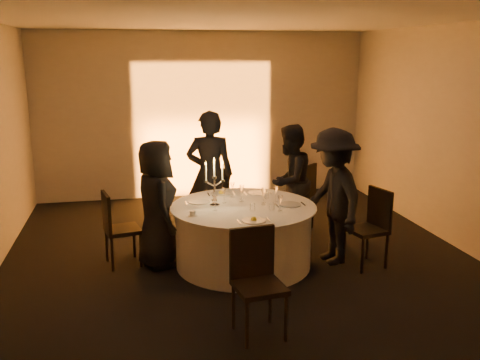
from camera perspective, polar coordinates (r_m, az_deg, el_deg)
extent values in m
plane|color=black|center=(6.84, 0.35, -8.97)|extent=(7.00, 7.00, 0.00)
plane|color=silver|center=(6.34, 0.39, 16.98)|extent=(7.00, 7.00, 0.00)
plane|color=#B0A9A3|center=(9.84, -3.98, 6.90)|extent=(7.00, 0.00, 7.00)
plane|color=#B0A9A3|center=(3.20, 13.87, -7.13)|extent=(7.00, 0.00, 7.00)
plane|color=#B0A9A3|center=(7.64, 23.01, 4.02)|extent=(0.00, 7.00, 7.00)
cube|color=black|center=(9.82, -3.60, -1.73)|extent=(0.25, 0.12, 0.10)
cylinder|color=black|center=(6.84, 0.35, -8.86)|extent=(0.60, 0.60, 0.03)
cylinder|color=black|center=(6.71, 0.35, -6.01)|extent=(0.20, 0.20, 0.75)
cylinder|color=silver|center=(6.71, 0.35, -6.01)|extent=(1.68, 1.68, 0.75)
cylinder|color=silver|center=(6.59, 0.36, -2.85)|extent=(1.80, 1.80, 0.02)
cube|color=black|center=(6.86, -12.41, -5.22)|extent=(0.49, 0.49, 0.05)
cube|color=black|center=(6.75, -14.06, -3.34)|extent=(0.13, 0.41, 0.47)
cylinder|color=black|center=(6.80, -10.53, -7.34)|extent=(0.04, 0.04, 0.44)
cylinder|color=black|center=(7.13, -11.22, -6.40)|extent=(0.04, 0.04, 0.44)
cylinder|color=black|center=(6.74, -13.47, -7.70)|extent=(0.04, 0.04, 0.44)
cylinder|color=black|center=(7.06, -14.03, -6.73)|extent=(0.04, 0.04, 0.44)
cube|color=black|center=(8.17, -2.74, -1.88)|extent=(0.44, 0.44, 0.05)
cube|color=black|center=(7.93, -2.63, -0.45)|extent=(0.42, 0.07, 0.47)
cylinder|color=black|center=(8.42, -1.63, -3.05)|extent=(0.04, 0.04, 0.44)
cylinder|color=black|center=(8.39, -4.04, -3.14)|extent=(0.04, 0.04, 0.44)
cylinder|color=black|center=(8.09, -1.34, -3.75)|extent=(0.04, 0.04, 0.44)
cylinder|color=black|center=(8.05, -3.86, -3.85)|extent=(0.04, 0.04, 0.44)
cube|color=black|center=(8.08, 5.97, -1.90)|extent=(0.62, 0.62, 0.05)
cube|color=black|center=(7.91, 7.26, -0.22)|extent=(0.36, 0.32, 0.50)
cylinder|color=black|center=(8.39, 5.49, -3.06)|extent=(0.04, 0.04, 0.47)
cylinder|color=black|center=(8.09, 4.08, -3.67)|extent=(0.04, 0.04, 0.47)
cylinder|color=black|center=(8.21, 7.75, -3.49)|extent=(0.04, 0.04, 0.47)
cylinder|color=black|center=(7.90, 6.40, -4.14)|extent=(0.04, 0.04, 0.47)
cube|color=black|center=(6.82, 13.30, -5.23)|extent=(0.52, 0.52, 0.05)
cube|color=black|center=(6.86, 14.68, -2.88)|extent=(0.14, 0.43, 0.49)
cylinder|color=black|center=(6.92, 11.05, -6.92)|extent=(0.04, 0.04, 0.46)
cylinder|color=black|center=(6.65, 12.93, -7.86)|extent=(0.04, 0.04, 0.46)
cylinder|color=black|center=(7.14, 13.44, -6.42)|extent=(0.04, 0.04, 0.46)
cylinder|color=black|center=(6.88, 15.35, -7.30)|extent=(0.04, 0.04, 0.46)
cube|color=black|center=(5.06, 2.08, -11.35)|extent=(0.50, 0.50, 0.05)
cube|color=black|center=(5.12, 1.29, -7.68)|extent=(0.44, 0.10, 0.51)
cylinder|color=black|center=(4.95, 0.75, -15.14)|extent=(0.04, 0.04, 0.47)
cylinder|color=black|center=(5.07, 4.92, -14.42)|extent=(0.04, 0.04, 0.47)
cylinder|color=black|center=(5.27, -0.69, -13.28)|extent=(0.04, 0.04, 0.47)
cylinder|color=black|center=(5.38, 3.24, -12.67)|extent=(0.04, 0.04, 0.47)
imported|color=black|center=(6.65, -8.89, -2.56)|extent=(0.65, 0.86, 1.59)
imported|color=black|center=(7.61, -3.23, 0.56)|extent=(0.74, 0.56, 1.83)
imported|color=black|center=(7.68, 5.31, -0.14)|extent=(1.00, 0.99, 1.63)
imported|color=black|center=(6.78, 9.91, -1.74)|extent=(0.75, 1.17, 1.72)
cylinder|color=silver|center=(6.74, -4.35, -2.36)|extent=(0.26, 0.26, 0.01)
cube|color=silver|center=(6.72, -5.79, -2.45)|extent=(0.01, 0.17, 0.01)
cube|color=silver|center=(6.76, -2.92, -2.30)|extent=(0.02, 0.17, 0.01)
cylinder|color=silver|center=(7.12, -2.02, -1.47)|extent=(0.29, 0.29, 0.01)
cube|color=silver|center=(7.10, -3.37, -1.55)|extent=(0.02, 0.17, 0.01)
cube|color=silver|center=(7.15, -0.68, -1.41)|extent=(0.01, 0.17, 0.01)
sphere|color=yellow|center=(7.11, -2.02, -1.15)|extent=(0.07, 0.07, 0.07)
cylinder|color=silver|center=(7.17, 1.90, -1.38)|extent=(0.26, 0.26, 0.01)
cube|color=silver|center=(7.13, 0.58, -1.46)|extent=(0.02, 0.17, 0.01)
cube|color=silver|center=(7.21, 3.22, -1.32)|extent=(0.02, 0.17, 0.01)
cylinder|color=silver|center=(6.64, 5.35, -2.62)|extent=(0.27, 0.27, 0.01)
cube|color=silver|center=(6.60, 3.93, -2.72)|extent=(0.02, 0.17, 0.01)
cube|color=silver|center=(6.69, 6.74, -2.54)|extent=(0.01, 0.17, 0.01)
cylinder|color=silver|center=(5.99, 1.47, -4.35)|extent=(0.27, 0.27, 0.01)
cube|color=silver|center=(5.96, -0.13, -4.46)|extent=(0.02, 0.17, 0.01)
cube|color=silver|center=(6.03, 3.04, -4.25)|extent=(0.02, 0.17, 0.01)
sphere|color=yellow|center=(5.98, 1.47, -3.97)|extent=(0.07, 0.07, 0.07)
cylinder|color=silver|center=(6.20, -5.08, -3.81)|extent=(0.11, 0.11, 0.01)
cylinder|color=silver|center=(6.19, -5.08, -3.51)|extent=(0.07, 0.07, 0.06)
cylinder|color=silver|center=(6.58, -2.72, -2.70)|extent=(0.12, 0.12, 0.02)
sphere|color=silver|center=(6.57, -2.73, -2.23)|extent=(0.07, 0.07, 0.07)
cylinder|color=silver|center=(6.54, -2.74, -1.20)|extent=(0.02, 0.02, 0.32)
cylinder|color=silver|center=(6.50, -2.76, 0.29)|extent=(0.05, 0.05, 0.03)
cylinder|color=white|center=(6.47, -2.77, 1.22)|extent=(0.02, 0.02, 0.21)
cone|color=#F99E2C|center=(6.45, -2.78, 2.29)|extent=(0.02, 0.02, 0.03)
cylinder|color=silver|center=(6.51, -3.20, -0.42)|extent=(0.12, 0.02, 0.08)
cylinder|color=silver|center=(6.49, -3.65, -0.16)|extent=(0.05, 0.05, 0.03)
cylinder|color=white|center=(6.47, -3.67, 0.77)|extent=(0.02, 0.02, 0.21)
cone|color=#F99E2C|center=(6.44, -3.68, 1.84)|extent=(0.02, 0.02, 0.03)
cylinder|color=silver|center=(6.52, -2.30, -0.37)|extent=(0.12, 0.02, 0.08)
cylinder|color=silver|center=(6.52, -1.85, -0.07)|extent=(0.05, 0.05, 0.03)
cylinder|color=white|center=(6.50, -1.86, 0.86)|extent=(0.02, 0.02, 0.21)
cone|color=#F99E2C|center=(6.47, -1.87, 1.91)|extent=(0.02, 0.02, 0.03)
cylinder|color=white|center=(6.78, 3.80, -2.30)|extent=(0.06, 0.06, 0.01)
cylinder|color=white|center=(6.76, 3.81, -1.88)|extent=(0.01, 0.01, 0.10)
cone|color=white|center=(6.74, 3.82, -1.14)|extent=(0.07, 0.07, 0.09)
cylinder|color=white|center=(6.99, -0.80, -1.80)|extent=(0.06, 0.06, 0.01)
cylinder|color=white|center=(6.97, -0.80, -1.38)|extent=(0.01, 0.01, 0.10)
cone|color=white|center=(6.95, -0.81, -0.67)|extent=(0.07, 0.07, 0.09)
cylinder|color=white|center=(6.87, 0.19, -2.06)|extent=(0.06, 0.06, 0.01)
cylinder|color=white|center=(6.86, 0.19, -1.64)|extent=(0.01, 0.01, 0.10)
cone|color=white|center=(6.83, 0.19, -0.91)|extent=(0.07, 0.07, 0.09)
cylinder|color=white|center=(6.39, -2.68, -3.26)|extent=(0.06, 0.06, 0.01)
cylinder|color=white|center=(6.38, -2.68, -2.81)|extent=(0.01, 0.01, 0.10)
cone|color=white|center=(6.35, -2.69, -2.03)|extent=(0.07, 0.07, 0.09)
cylinder|color=white|center=(6.73, 2.54, -2.40)|extent=(0.06, 0.06, 0.01)
cylinder|color=white|center=(6.72, 2.55, -1.97)|extent=(0.01, 0.01, 0.10)
cone|color=white|center=(6.69, 2.56, -1.23)|extent=(0.07, 0.07, 0.09)
cylinder|color=white|center=(6.64, 2.51, -2.61)|extent=(0.06, 0.06, 0.01)
cylinder|color=white|center=(6.63, 2.51, -2.18)|extent=(0.01, 0.01, 0.10)
cone|color=white|center=(6.60, 2.52, -1.43)|extent=(0.07, 0.07, 0.09)
cylinder|color=white|center=(6.37, 4.29, -3.33)|extent=(0.06, 0.06, 0.01)
cylinder|color=white|center=(6.36, 4.30, -2.88)|extent=(0.01, 0.01, 0.10)
cone|color=white|center=(6.34, 4.31, -2.09)|extent=(0.07, 0.07, 0.09)
cylinder|color=white|center=(6.70, -1.71, -2.46)|extent=(0.06, 0.06, 0.01)
cylinder|color=white|center=(6.69, -1.71, -2.03)|extent=(0.01, 0.01, 0.10)
cone|color=white|center=(6.67, -1.72, -1.28)|extent=(0.07, 0.07, 0.09)
cylinder|color=white|center=(6.77, 0.15, -2.30)|extent=(0.06, 0.06, 0.01)
cylinder|color=white|center=(6.75, 0.15, -1.87)|extent=(0.01, 0.01, 0.10)
cone|color=white|center=(6.73, 0.15, -1.13)|extent=(0.07, 0.07, 0.09)
cylinder|color=white|center=(6.90, 2.83, -1.64)|extent=(0.07, 0.07, 0.09)
cylinder|color=white|center=(6.37, 1.34, -2.91)|extent=(0.07, 0.07, 0.09)
cylinder|color=white|center=(6.41, 3.41, -2.84)|extent=(0.07, 0.07, 0.09)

